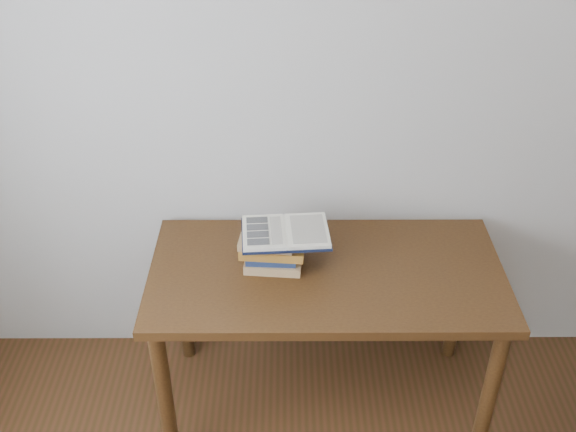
{
  "coord_description": "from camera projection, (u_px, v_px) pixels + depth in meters",
  "views": [
    {
      "loc": [
        -0.24,
        -0.58,
        2.29
      ],
      "look_at": [
        -0.23,
        1.42,
        0.93
      ],
      "focal_mm": 42.0,
      "sensor_mm": 36.0,
      "label": 1
    }
  ],
  "objects": [
    {
      "name": "book_stack",
      "position": [
        272.0,
        249.0,
        2.52
      ],
      "size": [
        0.26,
        0.21,
        0.13
      ],
      "color": "tan",
      "rests_on": "desk"
    },
    {
      "name": "room_shell",
      "position": [
        408.0,
        385.0,
        0.87
      ],
      "size": [
        3.54,
        3.54,
        2.62
      ],
      "color": "#B3B1A9",
      "rests_on": "ground"
    },
    {
      "name": "desk",
      "position": [
        326.0,
        290.0,
        2.57
      ],
      "size": [
        1.33,
        0.66,
        0.71
      ],
      "color": "#432910",
      "rests_on": "ground"
    },
    {
      "name": "open_book",
      "position": [
        286.0,
        232.0,
        2.48
      ],
      "size": [
        0.34,
        0.25,
        0.03
      ],
      "rotation": [
        0.0,
        0.0,
        0.07
      ],
      "color": "black",
      "rests_on": "book_stack"
    }
  ]
}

